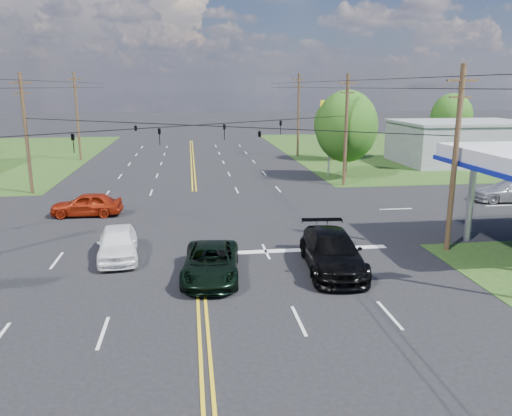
{
  "coord_description": "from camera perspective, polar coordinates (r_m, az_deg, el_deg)",
  "views": [
    {
      "loc": [
        -0.29,
        -20.49,
        8.4
      ],
      "look_at": [
        3.25,
        6.0,
        1.88
      ],
      "focal_mm": 35.0,
      "sensor_mm": 36.0,
      "label": 1
    }
  ],
  "objects": [
    {
      "name": "polesign_ne",
      "position": [
        48.65,
        8.5,
        10.19
      ],
      "size": [
        2.01,
        0.41,
        7.27
      ],
      "color": "#A5A5AA",
      "rests_on": "ground"
    },
    {
      "name": "span_wire_signals",
      "position": [
        32.58,
        -7.17,
        9.36
      ],
      "size": [
        26.0,
        18.0,
        1.13
      ],
      "color": "black",
      "rests_on": "ground"
    },
    {
      "name": "pole_ne",
      "position": [
        43.71,
        10.25,
        8.91
      ],
      "size": [
        1.6,
        0.28,
        9.5
      ],
      "color": "#41311B",
      "rests_on": "ground"
    },
    {
      "name": "pole_se",
      "position": [
        27.22,
        21.8,
        5.37
      ],
      "size": [
        1.6,
        0.28,
        9.5
      ],
      "color": "#41311B",
      "rests_on": "ground"
    },
    {
      "name": "suv_black",
      "position": [
        23.68,
        8.69,
        -4.94
      ],
      "size": [
        3.03,
        6.35,
        1.79
      ],
      "primitive_type": "imported",
      "rotation": [
        0.0,
        0.0,
        -0.09
      ],
      "color": "black",
      "rests_on": "ground"
    },
    {
      "name": "grass_ne",
      "position": [
        74.0,
        21.07,
        6.27
      ],
      "size": [
        46.0,
        48.0,
        0.03
      ],
      "primitive_type": "cube",
      "color": "#1F4215",
      "rests_on": "ground"
    },
    {
      "name": "pickup_white",
      "position": [
        25.91,
        -15.52,
        -3.86
      ],
      "size": [
        2.38,
        4.89,
        1.61
      ],
      "primitive_type": "imported",
      "rotation": [
        0.0,
        0.0,
        0.1
      ],
      "color": "white",
      "rests_on": "ground"
    },
    {
      "name": "pickup_dkgreen",
      "position": [
        22.55,
        -5.17,
        -6.22
      ],
      "size": [
        2.93,
        5.51,
        1.48
      ],
      "primitive_type": "imported",
      "rotation": [
        0.0,
        0.0,
        -0.09
      ],
      "color": "black",
      "rests_on": "ground"
    },
    {
      "name": "pole_right_far",
      "position": [
        62.02,
        4.86,
        10.66
      ],
      "size": [
        1.6,
        0.28,
        10.0
      ],
      "color": "#41311B",
      "rests_on": "ground"
    },
    {
      "name": "tree_far_r",
      "position": [
        71.39,
        21.43,
        9.67
      ],
      "size": [
        5.32,
        5.32,
        7.63
      ],
      "color": "#41311B",
      "rests_on": "ground"
    },
    {
      "name": "tree_right_b",
      "position": [
        59.09,
        9.05,
        9.47
      ],
      "size": [
        4.94,
        4.94,
        7.09
      ],
      "color": "#41311B",
      "rests_on": "ground"
    },
    {
      "name": "power_lines",
      "position": [
        30.5,
        -7.28,
        13.97
      ],
      "size": [
        26.04,
        100.0,
        0.64
      ],
      "color": "black",
      "rests_on": "ground"
    },
    {
      "name": "sedan_far",
      "position": [
        41.99,
        26.98,
        1.75
      ],
      "size": [
        5.6,
        2.6,
        1.58
      ],
      "primitive_type": "imported",
      "rotation": [
        0.0,
        0.0,
        -1.64
      ],
      "color": "#B7B7BC",
      "rests_on": "ground"
    },
    {
      "name": "pole_nw",
      "position": [
        43.54,
        -24.8,
        7.86
      ],
      "size": [
        1.6,
        0.28,
        9.5
      ],
      "color": "#41311B",
      "rests_on": "ground"
    },
    {
      "name": "ground",
      "position": [
        33.56,
        -6.87,
        -0.9
      ],
      "size": [
        280.0,
        280.0,
        0.0
      ],
      "primitive_type": "plane",
      "color": "black",
      "rests_on": "ground"
    },
    {
      "name": "stop_bar",
      "position": [
        26.43,
        4.36,
        -4.87
      ],
      "size": [
        10.0,
        0.5,
        0.02
      ],
      "primitive_type": "cube",
      "color": "silver",
      "rests_on": "ground"
    },
    {
      "name": "tree_right_a",
      "position": [
        46.87,
        10.3,
        9.16
      ],
      "size": [
        5.7,
        5.7,
        8.18
      ],
      "color": "#41311B",
      "rests_on": "ground"
    },
    {
      "name": "pole_left_far",
      "position": [
        61.9,
        -19.75,
        9.91
      ],
      "size": [
        1.6,
        0.28,
        10.0
      ],
      "color": "#41311B",
      "rests_on": "ground"
    },
    {
      "name": "retail_ne",
      "position": [
        60.92,
        22.42,
        6.83
      ],
      "size": [
        14.0,
        10.0,
        4.4
      ],
      "primitive_type": "cube",
      "color": "slate",
      "rests_on": "ground"
    },
    {
      "name": "sedan_red",
      "position": [
        35.04,
        -18.79,
        0.4
      ],
      "size": [
        4.67,
        2.02,
        1.57
      ],
      "primitive_type": "imported",
      "rotation": [
        0.0,
        0.0,
        -1.61
      ],
      "color": "#961F0A",
      "rests_on": "ground"
    }
  ]
}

